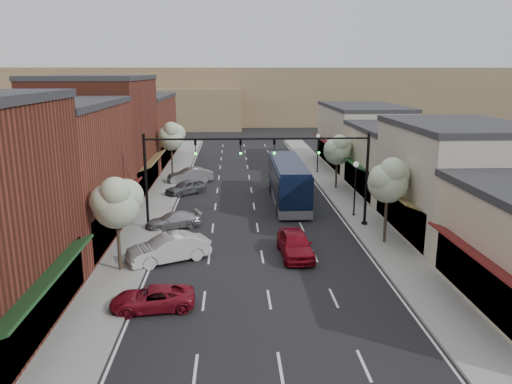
{
  "coord_description": "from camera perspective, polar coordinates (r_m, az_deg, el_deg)",
  "views": [
    {
      "loc": [
        -1.76,
        -27.2,
        11.24
      ],
      "look_at": [
        -0.01,
        10.1,
        2.2
      ],
      "focal_mm": 35.0,
      "sensor_mm": 36.0,
      "label": 1
    }
  ],
  "objects": [
    {
      "name": "lamp_post_far",
      "position": [
        56.63,
        7.08,
        5.15
      ],
      "size": [
        0.44,
        0.44,
        4.44
      ],
      "color": "black",
      "rests_on": "ground"
    },
    {
      "name": "signal_mast_right",
      "position": [
        36.57,
        9.01,
        3.01
      ],
      "size": [
        8.22,
        0.46,
        7.0
      ],
      "color": "black",
      "rests_on": "ground"
    },
    {
      "name": "parked_car_d",
      "position": [
        47.14,
        -8.03,
        0.53
      ],
      "size": [
        4.08,
        3.83,
        1.36
      ],
      "primitive_type": "imported",
      "rotation": [
        0.0,
        0.0,
        -0.86
      ],
      "color": "#54565C",
      "rests_on": "ground"
    },
    {
      "name": "bldg_right_midfar",
      "position": [
        48.45,
        15.98,
        3.49
      ],
      "size": [
        9.14,
        12.1,
        6.4
      ],
      "color": "#BEB597",
      "rests_on": "ground"
    },
    {
      "name": "tree_right_far",
      "position": [
        48.76,
        9.33,
        4.88
      ],
      "size": [
        2.85,
        2.65,
        5.43
      ],
      "color": "#47382B",
      "rests_on": "ground"
    },
    {
      "name": "tree_left_far",
      "position": [
        53.95,
        -9.64,
        6.35
      ],
      "size": [
        2.85,
        2.65,
        6.13
      ],
      "color": "#47382B",
      "rests_on": "ground"
    },
    {
      "name": "parked_car_a",
      "position": [
        25.14,
        -11.75,
        -11.83
      ],
      "size": [
        4.27,
        2.37,
        1.13
      ],
      "primitive_type": "imported",
      "rotation": [
        0.0,
        0.0,
        -1.45
      ],
      "color": "maroon",
      "rests_on": "ground"
    },
    {
      "name": "sidewalk_left",
      "position": [
        47.51,
        -10.65,
        -0.22
      ],
      "size": [
        2.8,
        73.0,
        0.15
      ],
      "primitive_type": "cube",
      "color": "gray",
      "rests_on": "ground"
    },
    {
      "name": "bldg_left_far",
      "position": [
        64.81,
        -13.87,
        6.95
      ],
      "size": [
        10.14,
        18.1,
        8.4
      ],
      "color": "brown",
      "rests_on": "ground"
    },
    {
      "name": "parked_car_c",
      "position": [
        37.25,
        -9.44,
        -3.2
      ],
      "size": [
        4.36,
        2.83,
        1.18
      ],
      "primitive_type": "imported",
      "rotation": [
        0.0,
        0.0,
        -1.25
      ],
      "color": "#A1A1A6",
      "rests_on": "ground"
    },
    {
      "name": "hill_far",
      "position": [
        117.33,
        -1.87,
        11.05
      ],
      "size": [
        120.0,
        30.0,
        12.0
      ],
      "primitive_type": "cube",
      "color": "#7A6647",
      "rests_on": "ground"
    },
    {
      "name": "curb_left",
      "position": [
        47.34,
        -8.97,
        -0.2
      ],
      "size": [
        0.25,
        73.0,
        0.17
      ],
      "primitive_type": "cube",
      "color": "gray",
      "rests_on": "ground"
    },
    {
      "name": "parked_car_e",
      "position": [
        52.22,
        -7.52,
        1.91
      ],
      "size": [
        4.87,
        3.05,
        1.51
      ],
      "primitive_type": "imported",
      "rotation": [
        0.0,
        0.0,
        -1.23
      ],
      "color": "#A4A4A9",
      "rests_on": "ground"
    },
    {
      "name": "red_hatchback",
      "position": [
        31.26,
        4.49,
        -5.92
      ],
      "size": [
        2.14,
        4.85,
        1.63
      ],
      "primitive_type": "imported",
      "rotation": [
        0.0,
        0.0,
        0.05
      ],
      "color": "maroon",
      "rests_on": "ground"
    },
    {
      "name": "bldg_right_midnear",
      "position": [
        37.36,
        21.85,
        1.3
      ],
      "size": [
        9.14,
        12.1,
        7.9
      ],
      "color": "#BCB3A1",
      "rests_on": "ground"
    },
    {
      "name": "lamp_post_near",
      "position": [
        39.76,
        11.28,
        1.39
      ],
      "size": [
        0.44,
        0.44,
        4.44
      ],
      "color": "black",
      "rests_on": "ground"
    },
    {
      "name": "hill_near",
      "position": [
        107.98,
        -15.32,
        9.29
      ],
      "size": [
        50.0,
        20.0,
        8.0
      ],
      "primitive_type": "cube",
      "color": "#7A6647",
      "rests_on": "ground"
    },
    {
      "name": "bldg_left_midnear",
      "position": [
        36.07,
        -22.88,
        2.01
      ],
      "size": [
        10.14,
        14.1,
        9.4
      ],
      "color": "brown",
      "rests_on": "ground"
    },
    {
      "name": "parked_car_b",
      "position": [
        30.81,
        -9.97,
        -6.37
      ],
      "size": [
        5.25,
        3.79,
        1.65
      ],
      "primitive_type": "imported",
      "rotation": [
        0.0,
        0.0,
        -1.11
      ],
      "color": "silver",
      "rests_on": "ground"
    },
    {
      "name": "signal_mast_left",
      "position": [
        36.03,
        -8.81,
        2.86
      ],
      "size": [
        8.22,
        0.46,
        7.0
      ],
      "color": "black",
      "rests_on": "ground"
    },
    {
      "name": "coach_bus",
      "position": [
        43.62,
        3.68,
        1.25
      ],
      "size": [
        2.74,
        12.1,
        3.69
      ],
      "rotation": [
        0.0,
        0.0,
        -0.0
      ],
      "color": "black",
      "rests_on": "ground"
    },
    {
      "name": "tree_right_near",
      "position": [
        33.44,
        14.96,
        1.43
      ],
      "size": [
        2.85,
        2.65,
        5.95
      ],
      "color": "#47382B",
      "rests_on": "ground"
    },
    {
      "name": "bldg_right_far",
      "position": [
        61.66,
        11.93,
        6.26
      ],
      "size": [
        9.14,
        16.1,
        7.4
      ],
      "color": "#BCB3A1",
      "rests_on": "ground"
    },
    {
      "name": "curb_right",
      "position": [
        47.86,
        7.93,
        -0.01
      ],
      "size": [
        0.25,
        73.0,
        0.17
      ],
      "primitive_type": "cube",
      "color": "gray",
      "rests_on": "ground"
    },
    {
      "name": "sidewalk_right",
      "position": [
        48.13,
        9.57,
        0.0
      ],
      "size": [
        2.8,
        73.0,
        0.15
      ],
      "primitive_type": "cube",
      "color": "gray",
      "rests_on": "ground"
    },
    {
      "name": "tree_left_near",
      "position": [
        28.78,
        -15.65,
        -1.02
      ],
      "size": [
        2.85,
        2.65,
        5.69
      ],
      "color": "#47382B",
      "rests_on": "ground"
    },
    {
      "name": "ground",
      "position": [
        29.49,
        0.94,
        -8.8
      ],
      "size": [
        160.0,
        160.0,
        0.0
      ],
      "primitive_type": "plane",
      "color": "black",
      "rests_on": "ground"
    },
    {
      "name": "bldg_left_midfar",
      "position": [
        49.17,
        -17.48,
        6.17
      ],
      "size": [
        10.14,
        14.1,
        10.9
      ],
      "color": "maroon",
      "rests_on": "ground"
    }
  ]
}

